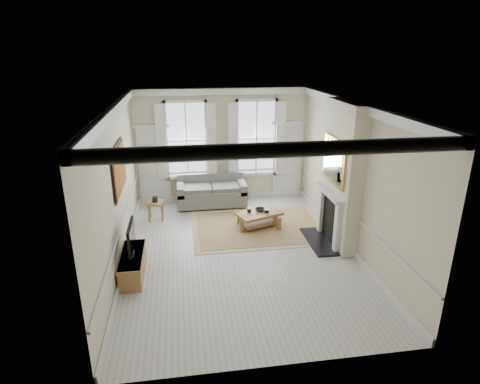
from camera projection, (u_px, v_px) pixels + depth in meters
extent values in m
plane|color=#B7B5AD|center=(239.00, 252.00, 9.35)|extent=(7.20, 7.20, 0.00)
plane|color=white|center=(239.00, 104.00, 8.19)|extent=(7.20, 7.20, 0.00)
plane|color=beige|center=(222.00, 145.00, 12.12)|extent=(5.20, 0.00, 5.20)
plane|color=beige|center=(117.00, 189.00, 8.40)|extent=(0.00, 7.20, 7.20)
plane|color=beige|center=(352.00, 177.00, 9.14)|extent=(0.00, 7.20, 7.20)
cube|color=silver|center=(154.00, 166.00, 11.98)|extent=(0.90, 0.08, 2.30)
cube|color=silver|center=(287.00, 161.00, 12.56)|extent=(0.90, 0.08, 2.30)
cube|color=#C47C21|center=(119.00, 169.00, 8.57)|extent=(0.05, 1.66, 1.06)
cube|color=beige|center=(341.00, 175.00, 9.30)|extent=(0.35, 1.70, 3.38)
cube|color=black|center=(319.00, 241.00, 9.81)|extent=(0.55, 1.50, 0.05)
cube|color=silver|center=(337.00, 230.00, 9.14)|extent=(0.10, 0.18, 1.15)
cube|color=silver|center=(321.00, 211.00, 10.16)|extent=(0.10, 0.18, 1.15)
cube|color=silver|center=(329.00, 192.00, 9.39)|extent=(0.20, 1.45, 0.06)
cube|color=black|center=(330.00, 221.00, 9.66)|extent=(0.02, 0.92, 1.00)
cube|color=gold|center=(334.00, 161.00, 9.15)|extent=(0.06, 1.26, 1.06)
cube|color=#62625F|center=(212.00, 196.00, 12.03)|extent=(2.03, 0.99, 0.46)
cube|color=#62625F|center=(210.00, 180.00, 12.26)|extent=(2.03, 0.20, 0.44)
cube|color=#62625F|center=(181.00, 189.00, 11.81)|extent=(0.20, 0.99, 0.30)
cube|color=#62625F|center=(242.00, 186.00, 12.07)|extent=(0.20, 0.99, 0.30)
cylinder|color=brown|center=(182.00, 210.00, 11.64)|extent=(0.06, 0.06, 0.08)
cylinder|color=brown|center=(239.00, 198.00, 12.59)|extent=(0.06, 0.06, 0.08)
cube|color=brown|center=(155.00, 203.00, 10.97)|extent=(0.54, 0.54, 0.06)
cube|color=brown|center=(150.00, 214.00, 10.88)|extent=(0.05, 0.05, 0.46)
cube|color=brown|center=(162.00, 213.00, 10.93)|extent=(0.05, 0.05, 0.46)
cube|color=brown|center=(150.00, 210.00, 11.19)|extent=(0.05, 0.05, 0.46)
cube|color=brown|center=(162.00, 209.00, 11.23)|extent=(0.05, 0.05, 0.46)
cube|color=#A78456|center=(259.00, 227.00, 10.63)|extent=(3.50, 2.60, 0.02)
cube|color=brown|center=(259.00, 214.00, 10.50)|extent=(1.30, 1.02, 0.08)
cube|color=brown|center=(243.00, 226.00, 10.30)|extent=(0.10, 0.10, 0.35)
cube|color=brown|center=(278.00, 224.00, 10.43)|extent=(0.10, 0.10, 0.35)
cube|color=brown|center=(240.00, 219.00, 10.73)|extent=(0.10, 0.10, 0.35)
cube|color=brown|center=(274.00, 217.00, 10.86)|extent=(0.10, 0.10, 0.35)
cylinder|color=black|center=(249.00, 210.00, 10.48)|extent=(0.11, 0.11, 0.11)
cylinder|color=black|center=(267.00, 211.00, 10.46)|extent=(0.12, 0.12, 0.09)
imported|color=black|center=(260.00, 210.00, 10.58)|extent=(0.32, 0.32, 0.06)
cube|color=brown|center=(133.00, 265.00, 8.32)|extent=(0.44, 1.36, 0.49)
cube|color=black|center=(133.00, 254.00, 8.23)|extent=(0.08, 0.30, 0.03)
cube|color=black|center=(131.00, 237.00, 8.10)|extent=(0.05, 0.90, 0.55)
cube|color=black|center=(132.00, 236.00, 8.10)|extent=(0.01, 0.83, 0.50)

